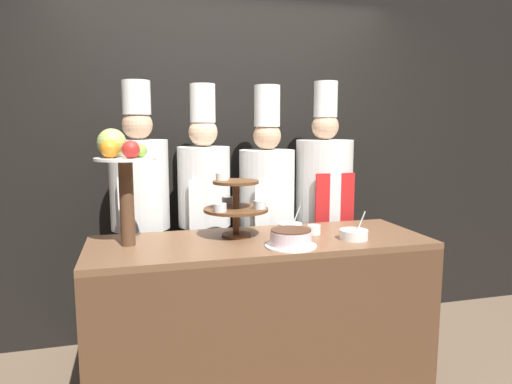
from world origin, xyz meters
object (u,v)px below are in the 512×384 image
object	(u,v)px
cup_white	(314,230)
serving_bowl_near	(354,234)
chef_center_right	(267,211)
chef_right	(324,205)
tiered_stand	(235,204)
cake_round	(291,238)
chef_left	(140,211)
fruit_pedestal	(121,163)
serving_bowl_far	(290,227)
chef_center_left	(204,211)

from	to	relation	value
cup_white	serving_bowl_near	world-z (taller)	serving_bowl_near
chef_center_right	chef_right	xyz separation A→B (m)	(0.42, -0.00, 0.03)
tiered_stand	cake_round	world-z (taller)	tiered_stand
cup_white	chef_left	xyz separation A→B (m)	(-0.96, 0.59, 0.05)
tiered_stand	fruit_pedestal	world-z (taller)	fruit_pedestal
serving_bowl_far	cup_white	bearing A→B (deg)	-40.80
serving_bowl_far	chef_center_right	distance (m)	0.49
serving_bowl_far	tiered_stand	bearing A→B (deg)	-174.55
serving_bowl_far	fruit_pedestal	bearing A→B (deg)	-175.93
serving_bowl_near	chef_left	world-z (taller)	chef_left
tiered_stand	chef_right	size ratio (longest dim) A/B	0.19
fruit_pedestal	serving_bowl_near	distance (m)	1.30
chef_left	chef_center_right	distance (m)	0.85
tiered_stand	chef_center_left	xyz separation A→B (m)	(-0.10, 0.52, -0.13)
tiered_stand	cake_round	xyz separation A→B (m)	(0.23, -0.29, -0.14)
cup_white	chef_center_right	size ratio (longest dim) A/B	0.04
cake_round	chef_center_right	size ratio (longest dim) A/B	0.15
tiered_stand	chef_center_left	world-z (taller)	chef_center_left
chef_center_right	chef_right	bearing A→B (deg)	-0.00
cake_round	chef_right	bearing A→B (deg)	56.77
cup_white	chef_left	size ratio (longest dim) A/B	0.04
fruit_pedestal	chef_left	xyz separation A→B (m)	(0.09, 0.56, -0.36)
tiered_stand	serving_bowl_far	bearing A→B (deg)	5.45
tiered_stand	chef_right	xyz separation A→B (m)	(0.76, 0.52, -0.13)
fruit_pedestal	cake_round	distance (m)	0.96
tiered_stand	chef_left	world-z (taller)	chef_left
cup_white	serving_bowl_far	xyz separation A→B (m)	(-0.11, 0.10, -0.00)
cake_round	chef_center_left	world-z (taller)	chef_center_left
fruit_pedestal	chef_left	distance (m)	0.67
serving_bowl_near	chef_center_right	distance (m)	0.81
serving_bowl_far	chef_left	bearing A→B (deg)	150.01
chef_right	tiered_stand	bearing A→B (deg)	-145.54
cup_white	chef_center_right	distance (m)	0.60
fruit_pedestal	serving_bowl_near	world-z (taller)	fruit_pedestal
chef_right	cake_round	bearing A→B (deg)	-123.23
serving_bowl_near	chef_center_right	xyz separation A→B (m)	(-0.28, 0.75, 0.01)
fruit_pedestal	cup_white	xyz separation A→B (m)	(1.06, -0.03, -0.41)
fruit_pedestal	chef_right	bearing A→B (deg)	22.20
cup_white	serving_bowl_far	distance (m)	0.15
chef_center_left	chef_center_right	size ratio (longest dim) A/B	1.00
chef_left	tiered_stand	bearing A→B (deg)	-45.54
chef_center_right	chef_right	world-z (taller)	chef_right
chef_left	chef_center_right	xyz separation A→B (m)	(0.85, -0.00, -0.04)
cake_round	chef_center_right	world-z (taller)	chef_center_right
cake_round	cup_white	distance (m)	0.31
cake_round	chef_center_left	distance (m)	0.88
cake_round	cup_white	world-z (taller)	cake_round
serving_bowl_near	chef_center_left	world-z (taller)	chef_center_left
fruit_pedestal	chef_center_right	bearing A→B (deg)	30.61
serving_bowl_far	chef_center_left	distance (m)	0.66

